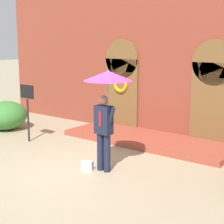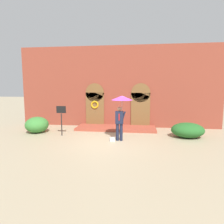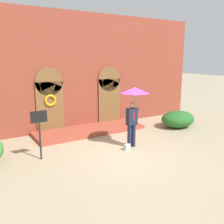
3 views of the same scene
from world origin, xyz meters
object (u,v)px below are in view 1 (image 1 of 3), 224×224
person_with_umbrella (107,91)px  sign_post (27,104)px  handbag (87,165)px  shrub_left (6,115)px

person_with_umbrella → sign_post: bearing=169.9°
person_with_umbrella → handbag: person_with_umbrella is taller
sign_post → shrub_left: 2.00m
handbag → sign_post: (-3.07, 0.83, 1.05)m
person_with_umbrella → shrub_left: size_ratio=1.60×
handbag → shrub_left: shrub_left is taller
handbag → shrub_left: size_ratio=0.19×
sign_post → shrub_left: bearing=163.8°
handbag → sign_post: 3.35m
person_with_umbrella → sign_post: (-3.51, 0.63, -0.75)m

